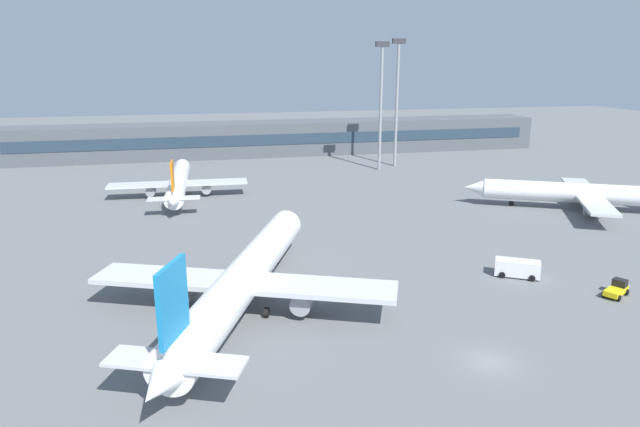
# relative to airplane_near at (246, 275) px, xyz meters

# --- Properties ---
(ground_plane) EXTENTS (400.00, 400.00, 0.00)m
(ground_plane) POSITION_rel_airplane_near_xyz_m (19.44, 23.70, -3.46)
(ground_plane) COLOR slate
(terminal_building) EXTENTS (146.23, 12.13, 9.00)m
(terminal_building) POSITION_rel_airplane_near_xyz_m (19.44, 97.17, 1.04)
(terminal_building) COLOR #4C5156
(terminal_building) RESTS_ON ground_plane
(airplane_near) EXTENTS (31.36, 43.65, 11.35)m
(airplane_near) POSITION_rel_airplane_near_xyz_m (0.00, 0.00, 0.00)
(airplane_near) COLOR white
(airplane_near) RESTS_ON ground_plane
(airplane_mid) EXTENTS (36.59, 26.48, 9.79)m
(airplane_mid) POSITION_rel_airplane_near_xyz_m (60.60, 26.46, -0.48)
(airplane_mid) COLOR white
(airplane_mid) RESTS_ON ground_plane
(airplane_far) EXTENTS (26.08, 37.45, 9.25)m
(airplane_far) POSITION_rel_airplane_near_xyz_m (-7.86, 53.15, -0.64)
(airplane_far) COLOR white
(airplane_far) RESTS_ON ground_plane
(baggage_tug_yellow) EXTENTS (3.86, 3.13, 1.75)m
(baggage_tug_yellow) POSITION_rel_airplane_near_xyz_m (40.49, -6.60, -2.66)
(baggage_tug_yellow) COLOR yellow
(baggage_tug_yellow) RESTS_ON ground_plane
(service_van_white) EXTENTS (5.49, 4.38, 2.08)m
(service_van_white) POSITION_rel_airplane_near_xyz_m (32.71, 0.93, -2.35)
(service_van_white) COLOR white
(service_van_white) RESTS_ON ground_plane
(floodlight_tower_west) EXTENTS (3.20, 0.80, 30.22)m
(floodlight_tower_west) POSITION_rel_airplane_near_xyz_m (43.70, 73.29, 13.73)
(floodlight_tower_west) COLOR gray
(floodlight_tower_west) RESTS_ON ground_plane
(floodlight_tower_east) EXTENTS (3.20, 0.80, 29.41)m
(floodlight_tower_east) POSITION_rel_airplane_near_xyz_m (38.36, 69.51, 13.32)
(floodlight_tower_east) COLOR gray
(floodlight_tower_east) RESTS_ON ground_plane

